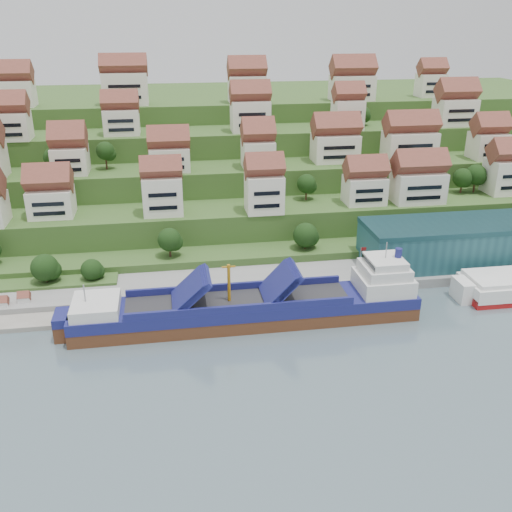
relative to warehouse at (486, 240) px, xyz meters
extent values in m
plane|color=slate|center=(-52.00, -17.00, -7.20)|extent=(300.00, 300.00, 0.00)
cube|color=gray|center=(-32.00, -2.00, -6.10)|extent=(180.00, 14.00, 2.20)
cube|color=gray|center=(-110.00, -5.00, -6.70)|extent=(45.00, 20.00, 1.00)
cube|color=#2D4C1E|center=(-52.00, 69.00, -5.20)|extent=(260.00, 128.00, 4.00)
cube|color=#2D4C1E|center=(-52.00, 74.00, -1.70)|extent=(260.00, 118.00, 11.00)
cube|color=#2D4C1E|center=(-52.00, 82.00, 1.80)|extent=(260.00, 102.00, 18.00)
cube|color=#2D4C1E|center=(-52.00, 90.00, 5.30)|extent=(260.00, 86.00, 25.00)
cube|color=#2D4C1E|center=(-52.00, 99.00, 8.30)|extent=(260.00, 68.00, 31.00)
cube|color=white|center=(-103.76, 23.75, 7.23)|extent=(10.62, 8.57, 6.87)
cube|color=white|center=(-76.45, 20.64, 8.62)|extent=(9.73, 7.03, 9.64)
cube|color=white|center=(-51.17, 18.59, 8.55)|extent=(9.20, 7.62, 9.49)
cube|color=white|center=(-23.80, 21.42, 7.38)|extent=(10.42, 7.73, 7.16)
cube|color=white|center=(-9.39, 20.49, 7.83)|extent=(13.31, 8.26, 8.06)
cube|color=white|center=(18.51, 24.42, 8.50)|extent=(10.94, 8.31, 9.39)
cube|color=white|center=(-100.26, 38.11, 14.36)|extent=(9.13, 8.98, 7.12)
cube|color=white|center=(-74.13, 36.86, 13.96)|extent=(10.78, 7.90, 6.33)
cube|color=white|center=(-49.90, 36.19, 14.54)|extent=(8.54, 8.56, 7.48)
cube|color=white|center=(-26.70, 40.20, 14.68)|extent=(12.92, 8.36, 7.76)
cube|color=white|center=(-5.33, 37.40, 14.98)|extent=(14.68, 8.18, 8.37)
cube|color=white|center=(18.67, 36.56, 14.54)|extent=(9.66, 8.04, 7.49)
cube|color=white|center=(-116.95, 50.69, 21.57)|extent=(10.04, 7.86, 7.54)
cube|color=white|center=(-87.15, 53.63, 21.44)|extent=(10.14, 7.30, 7.28)
cube|color=white|center=(-49.55, 52.77, 22.30)|extent=(11.30, 7.79, 9.00)
cube|color=white|center=(-19.91, 51.40, 22.19)|extent=(8.80, 7.14, 8.78)
cube|color=white|center=(15.62, 53.03, 21.89)|extent=(11.92, 8.47, 8.18)
cube|color=white|center=(-119.70, 72.89, 27.70)|extent=(11.14, 8.03, 7.79)
cube|color=white|center=(-86.36, 71.34, 28.71)|extent=(13.87, 7.51, 9.82)
cube|color=white|center=(-47.83, 71.12, 27.95)|extent=(11.70, 8.15, 8.30)
cube|color=white|center=(-12.66, 70.81, 27.77)|extent=(13.86, 8.73, 7.95)
cube|color=white|center=(16.99, 74.95, 27.60)|extent=(8.99, 7.05, 7.60)
ellipsoid|color=#1A3A13|center=(-42.52, 9.11, 0.35)|extent=(6.12, 6.12, 6.12)
ellipsoid|color=#1A3A13|center=(-75.45, 9.29, 1.11)|extent=(5.57, 5.57, 5.57)
ellipsoid|color=#1A3A13|center=(6.25, 26.11, 8.16)|extent=(5.35, 5.35, 5.35)
ellipsoid|color=#1A3A13|center=(10.16, 26.11, 8.92)|extent=(5.70, 5.70, 5.70)
ellipsoid|color=#1A3A13|center=(-38.25, 26.66, 8.29)|extent=(5.16, 5.16, 5.16)
ellipsoid|color=#1A3A13|center=(-5.86, 42.83, 16.32)|extent=(4.29, 4.29, 4.29)
ellipsoid|color=#1A3A13|center=(-105.34, 42.38, 14.14)|extent=(5.48, 5.48, 5.48)
ellipsoid|color=#1A3A13|center=(-91.33, 40.97, 15.89)|extent=(4.99, 4.99, 4.99)
ellipsoid|color=#1A3A13|center=(-15.73, 58.94, 22.34)|extent=(5.45, 5.45, 5.45)
ellipsoid|color=#1A3A13|center=(-13.35, 56.97, 21.21)|extent=(5.10, 5.10, 5.10)
ellipsoid|color=#1A3A13|center=(-102.74, 2.00, -1.00)|extent=(6.04, 6.04, 6.04)
ellipsoid|color=#1A3A13|center=(-92.87, 2.00, -2.17)|extent=(4.82, 4.82, 4.82)
cube|color=#205057|center=(0.00, 0.00, 0.00)|extent=(60.00, 15.00, 10.00)
cylinder|color=gray|center=(-34.00, -7.00, -1.00)|extent=(0.16, 0.16, 8.00)
cube|color=maroon|center=(-33.40, -7.00, 2.60)|extent=(1.20, 0.05, 0.80)
cube|color=white|center=(-110.00, -7.00, -5.10)|extent=(2.40, 2.20, 2.20)
cube|color=white|center=(-106.00, -5.50, -5.10)|extent=(2.40, 2.20, 2.20)
cube|color=#58301B|center=(-60.86, -17.67, -6.20)|extent=(68.87, 10.72, 4.41)
cube|color=navy|center=(-60.86, -17.67, -3.40)|extent=(68.87, 10.82, 2.30)
cube|color=silver|center=(-89.99, -17.72, -1.20)|extent=(8.85, 10.08, 2.30)
cube|color=#262628|center=(-62.63, -17.68, -2.26)|extent=(44.15, 9.08, 0.26)
cube|color=navy|center=(-72.34, -17.69, 0.74)|extent=(6.63, 9.76, 6.10)
cube|color=navy|center=(-54.68, -17.66, 0.74)|extent=(6.30, 9.76, 6.45)
cylinder|color=#C18216|center=(-64.39, -17.68, 1.63)|extent=(0.62, 0.62, 7.94)
cube|color=silver|center=(-32.62, -17.62, -0.58)|extent=(10.61, 10.08, 3.53)
cube|color=silver|center=(-32.62, -17.62, 2.24)|extent=(8.84, 9.02, 2.21)
cube|color=silver|center=(-32.62, -17.62, 4.10)|extent=(7.08, 7.96, 1.59)
cylinder|color=navy|center=(-29.97, -17.62, 5.78)|extent=(1.41, 1.41, 1.94)
camera|label=1|loc=(-74.97, -117.59, 49.76)|focal=40.00mm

